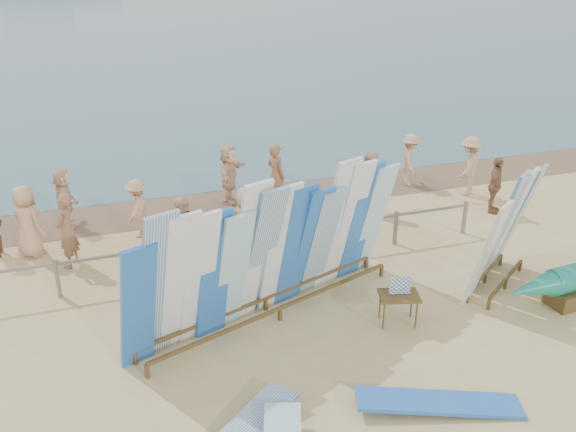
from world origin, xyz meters
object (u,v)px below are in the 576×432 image
object	(u,v)px
stroller	(323,220)
beachgoer_3	(138,208)
beachgoer_7	(276,175)
beachgoer_extra_0	(469,166)
beachgoer_8	(371,182)
beachgoer_10	(495,186)
beachgoer_0	(27,221)
beach_chair_left	(286,237)
beachgoer_9	(410,160)
beach_chair_right	(298,236)
beachgoer_2	(182,231)
beachgoer_1	(67,230)
main_surfboard_rack	(272,254)
beachgoer_5	(229,174)
flat_board_d	(438,408)
vendor_table	(398,308)
beachgoer_6	(246,221)
beachgoer_4	(264,212)
side_surfboard_rack	(503,233)
beachgoer_11	(64,197)

from	to	relation	value
stroller	beachgoer_3	bearing A→B (deg)	166.82
beachgoer_7	beachgoer_extra_0	xyz separation A→B (m)	(5.73, -1.02, -0.01)
beachgoer_8	beachgoer_7	bearing A→B (deg)	92.11
beachgoer_7	beachgoer_10	bearing A→B (deg)	-134.73
beachgoer_0	beach_chair_left	bearing A→B (deg)	-145.25
beachgoer_extra_0	beachgoer_0	xyz separation A→B (m)	(-12.29, -0.07, -0.01)
beachgoer_9	beachgoer_0	size ratio (longest dim) A/B	0.92
beach_chair_right	beachgoer_2	size ratio (longest dim) A/B	0.53
beach_chair_left	beachgoer_1	bearing A→B (deg)	160.09
main_surfboard_rack	beachgoer_extra_0	bearing A→B (deg)	11.14
beach_chair_left	beachgoer_9	distance (m)	5.83
beachgoer_5	beachgoer_9	distance (m)	5.69
beachgoer_2	beachgoer_3	bearing A→B (deg)	-148.71
beach_chair_left	beachgoer_3	bearing A→B (deg)	139.73
beachgoer_3	beachgoer_9	xyz separation A→B (m)	(8.44, 1.10, 0.05)
beachgoer_10	beachgoer_8	size ratio (longest dim) A/B	0.89
stroller	beachgoer_5	bearing A→B (deg)	125.43
flat_board_d	vendor_table	bearing A→B (deg)	6.08
beachgoer_7	beachgoer_6	bearing A→B (deg)	127.58
main_surfboard_rack	vendor_table	world-z (taller)	main_surfboard_rack
beachgoer_10	stroller	bearing A→B (deg)	133.82
beachgoer_4	beachgoer_6	size ratio (longest dim) A/B	0.99
side_surfboard_rack	beach_chair_right	distance (m)	4.88
stroller	beachgoer_8	distance (m)	2.10
stroller	beachgoer_2	xyz separation A→B (m)	(-3.68, -0.38, 0.42)
vendor_table	beachgoer_extra_0	size ratio (longest dim) A/B	0.57
beachgoer_2	beachgoer_4	size ratio (longest dim) A/B	0.98
side_surfboard_rack	beachgoer_2	size ratio (longest dim) A/B	1.70
beachgoer_8	beachgoer_6	xyz separation A→B (m)	(-3.97, -1.37, -0.04)
beachgoer_7	beachgoer_8	size ratio (longest dim) A/B	1.02
beachgoer_9	beachgoer_1	distance (m)	10.39
beachgoer_3	beachgoer_7	world-z (taller)	beachgoer_7
flat_board_d	beach_chair_right	bearing A→B (deg)	20.39
beach_chair_right	beachgoer_6	bearing A→B (deg)	166.80
beachgoer_8	beachgoer_1	size ratio (longest dim) A/B	0.99
main_surfboard_rack	beachgoer_1	xyz separation A→B (m)	(-3.86, 3.54, -0.49)
beachgoer_7	beachgoer_extra_0	bearing A→B (deg)	-121.54
beachgoer_extra_0	beachgoer_4	world-z (taller)	beachgoer_extra_0
main_surfboard_rack	beach_chair_left	world-z (taller)	main_surfboard_rack
beachgoer_11	beach_chair_right	bearing A→B (deg)	-130.80
beachgoer_5	beachgoer_4	bearing A→B (deg)	-145.25
vendor_table	beachgoer_11	xyz separation A→B (m)	(-6.20, 7.01, 0.47)
beachgoer_10	beachgoer_2	bearing A→B (deg)	137.07
beachgoer_4	beachgoer_6	bearing A→B (deg)	-122.46
beachgoer_2	beachgoer_4	distance (m)	2.15
beachgoer_11	beachgoer_4	xyz separation A→B (m)	(4.72, -2.72, 0.03)
side_surfboard_rack	beachgoer_4	bearing A→B (deg)	104.15
beachgoer_3	beachgoer_7	size ratio (longest dim) A/B	0.84
beachgoer_2	beachgoer_11	size ratio (longest dim) A/B	1.02
beachgoer_3	beachgoer_11	bearing A→B (deg)	-96.11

